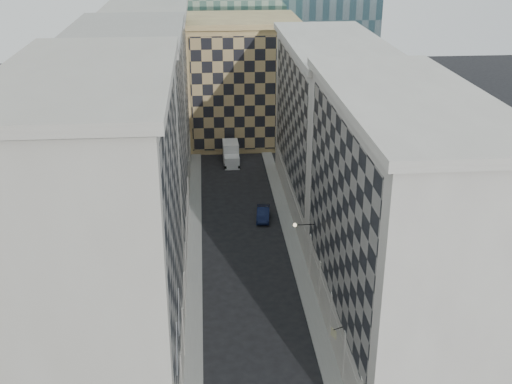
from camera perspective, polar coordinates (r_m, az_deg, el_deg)
sidewalk_west at (r=66.69m, az=-5.48°, el=-5.70°), size 1.50×100.00×0.15m
sidewalk_east at (r=67.28m, az=3.54°, el=-5.36°), size 1.50×100.00×0.15m
bldg_left_a at (r=44.95m, az=-13.39°, el=-4.40°), size 10.80×22.80×23.70m
bldg_left_b at (r=65.28m, az=-10.79°, el=4.14°), size 10.80×22.80×22.70m
bldg_left_c at (r=86.43m, az=-9.43°, el=8.57°), size 10.80×22.80×21.70m
bldg_right_a at (r=50.78m, az=12.50°, el=-2.89°), size 10.80×26.80×20.70m
bldg_right_b at (r=75.33m, az=6.71°, el=5.78°), size 10.80×28.80×19.70m
tan_block at (r=99.16m, az=-1.31°, el=9.91°), size 16.80×14.80×18.80m
flagpoles_left at (r=42.13m, az=-6.97°, el=-12.00°), size 0.10×6.33×2.33m
bracket_lamp at (r=59.08m, az=3.65°, el=-2.94°), size 1.98×0.36×0.36m
box_truck at (r=91.19m, az=-2.24°, el=3.35°), size 2.24×5.36×2.93m
dark_car at (r=74.14m, az=0.64°, el=-1.95°), size 1.94×4.32×1.38m
shop_sign at (r=49.02m, az=6.95°, el=-12.31°), size 0.86×0.67×0.78m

